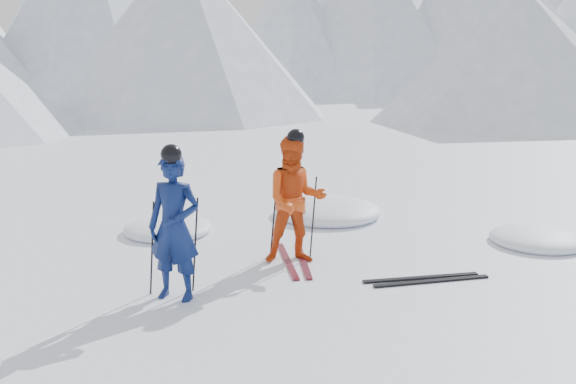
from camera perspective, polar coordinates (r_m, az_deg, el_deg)
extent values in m
plane|color=white|center=(9.26, 11.97, -6.98)|extent=(160.00, 160.00, 0.00)
cone|color=#B2BCD1|center=(49.59, -18.49, 16.47)|extent=(23.96, 23.96, 14.35)
cone|color=#B2BCD1|center=(59.58, -10.21, 14.92)|extent=(17.69, 17.69, 11.93)
cone|color=#B2BCD1|center=(52.33, 0.42, 14.90)|extent=(19.63, 19.63, 10.85)
cone|color=#B2BCD1|center=(56.58, 7.56, 16.28)|extent=(23.31, 23.31, 14.15)
cone|color=#B2BCD1|center=(58.62, 17.56, 16.05)|extent=(28.94, 28.94, 14.88)
cone|color=#B2BCD1|center=(31.98, 20.64, 11.93)|extent=(14.00, 14.00, 6.50)
cone|color=#B2BCD1|center=(34.25, -9.81, 14.58)|extent=(16.00, 16.00, 9.00)
imported|color=#0D1B4E|center=(7.82, -10.60, -3.26)|extent=(0.82, 0.70, 1.89)
imported|color=#D34210|center=(9.10, 0.70, -0.77)|extent=(0.95, 0.75, 1.92)
cylinder|color=black|center=(8.07, -12.60, -5.19)|extent=(0.13, 0.09, 1.26)
cylinder|color=black|center=(8.14, -8.68, -4.88)|extent=(0.13, 0.07, 1.26)
cylinder|color=black|center=(9.38, -1.35, -2.39)|extent=(0.13, 0.10, 1.28)
cylinder|color=black|center=(9.37, 2.38, -2.41)|extent=(0.13, 0.09, 1.28)
cube|color=black|center=(9.34, -0.04, -6.44)|extent=(0.11, 1.70, 0.03)
cube|color=black|center=(9.38, 1.42, -6.37)|extent=(0.19, 1.70, 0.03)
cube|color=black|center=(8.84, 12.34, -7.84)|extent=(1.70, 0.19, 0.03)
cube|color=black|center=(8.74, 13.30, -8.12)|extent=(1.70, 0.25, 0.03)
ellipsoid|color=white|center=(11.08, -11.15, -3.74)|extent=(1.56, 1.56, 0.34)
ellipsoid|color=white|center=(11.09, 22.27, -4.44)|extent=(1.56, 1.56, 0.34)
ellipsoid|color=white|center=(12.04, 3.70, -2.25)|extent=(2.10, 2.10, 0.46)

